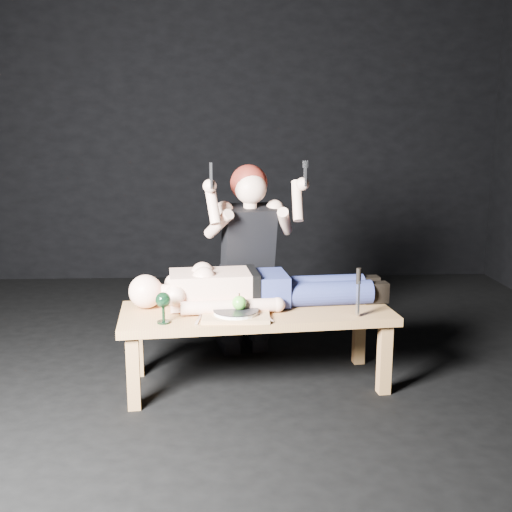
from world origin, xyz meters
name	(u,v)px	position (x,y,z in m)	size (l,w,h in m)	color
ground	(252,372)	(0.00, 0.00, 0.00)	(5.00, 5.00, 0.00)	black
back_wall	(241,125)	(0.00, 2.50, 1.50)	(5.00, 5.00, 0.00)	black
table	(256,347)	(0.02, -0.18, 0.23)	(1.53, 0.57, 0.45)	olive
lying_man	(261,283)	(0.05, -0.06, 0.57)	(1.43, 0.44, 0.25)	#D3A48C
kneeling_woman	(246,259)	(-0.03, 0.32, 0.64)	(0.68, 0.77, 1.28)	black
serving_tray	(236,316)	(-0.10, -0.32, 0.46)	(0.36, 0.26, 0.02)	tan
plate	(236,312)	(-0.10, -0.32, 0.48)	(0.24, 0.24, 0.02)	white
apple	(239,303)	(-0.08, -0.32, 0.53)	(0.08, 0.08, 0.08)	green
goblet	(163,308)	(-0.49, -0.40, 0.53)	(0.08, 0.08, 0.17)	black
fork_flat	(199,320)	(-0.30, -0.37, 0.45)	(0.01, 0.16, 0.01)	#B2B2B7
knife_flat	(267,318)	(0.07, -0.34, 0.45)	(0.01, 0.16, 0.01)	#B2B2B7
spoon_flat	(259,315)	(0.03, -0.30, 0.45)	(0.01, 0.16, 0.01)	#B2B2B7
carving_knife	(358,292)	(0.56, -0.33, 0.59)	(0.03, 0.04, 0.27)	#B2B2B7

